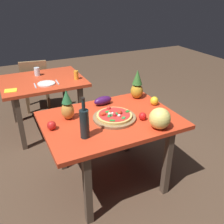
# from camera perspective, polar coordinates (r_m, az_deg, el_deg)

# --- Properties ---
(ground_plane) EXTENTS (10.00, 10.00, 0.00)m
(ground_plane) POSITION_cam_1_polar(r_m,az_deg,el_deg) (2.76, -0.29, -15.08)
(ground_plane) COLOR #4C3828
(display_table) EXTENTS (1.25, 0.90, 0.74)m
(display_table) POSITION_cam_1_polar(r_m,az_deg,el_deg) (2.38, -0.33, -3.31)
(display_table) COLOR #4F3E31
(display_table) RESTS_ON ground_plane
(background_table) EXTENTS (1.07, 0.88, 0.74)m
(background_table) POSITION_cam_1_polar(r_m,az_deg,el_deg) (3.49, -15.53, 5.66)
(background_table) COLOR #4F3E31
(background_table) RESTS_ON ground_plane
(dining_chair) EXTENTS (0.46, 0.46, 0.85)m
(dining_chair) POSITION_cam_1_polar(r_m,az_deg,el_deg) (4.16, -17.19, 6.53)
(dining_chair) COLOR olive
(dining_chair) RESTS_ON ground_plane
(pizza_board) EXTENTS (0.40, 0.40, 0.02)m
(pizza_board) POSITION_cam_1_polar(r_m,az_deg,el_deg) (2.32, 0.54, -1.33)
(pizza_board) COLOR olive
(pizza_board) RESTS_ON display_table
(pizza) EXTENTS (0.33, 0.33, 0.06)m
(pizza) POSITION_cam_1_polar(r_m,az_deg,el_deg) (2.30, 0.46, -0.71)
(pizza) COLOR #DBB35E
(pizza) RESTS_ON pizza_board
(wine_bottle) EXTENTS (0.08, 0.08, 0.35)m
(wine_bottle) POSITION_cam_1_polar(r_m,az_deg,el_deg) (2.00, -6.35, -2.50)
(wine_bottle) COLOR black
(wine_bottle) RESTS_ON display_table
(pineapple_left) EXTENTS (0.12, 0.12, 0.29)m
(pineapple_left) POSITION_cam_1_polar(r_m,az_deg,el_deg) (2.31, -10.23, 1.31)
(pineapple_left) COLOR #C28134
(pineapple_left) RESTS_ON display_table
(pineapple_right) EXTENTS (0.14, 0.14, 0.32)m
(pineapple_right) POSITION_cam_1_polar(r_m,az_deg,el_deg) (2.73, 5.76, 6.02)
(pineapple_right) COLOR #B78723
(pineapple_right) RESTS_ON display_table
(melon) EXTENTS (0.19, 0.19, 0.19)m
(melon) POSITION_cam_1_polar(r_m,az_deg,el_deg) (2.17, 10.90, -1.45)
(melon) COLOR #E0CB65
(melon) RESTS_ON display_table
(bell_pepper) EXTENTS (0.09, 0.09, 0.09)m
(bell_pepper) POSITION_cam_1_polar(r_m,az_deg,el_deg) (2.62, 9.68, 2.53)
(bell_pepper) COLOR yellow
(bell_pepper) RESTS_ON display_table
(eggplant) EXTENTS (0.21, 0.11, 0.09)m
(eggplant) POSITION_cam_1_polar(r_m,az_deg,el_deg) (2.59, -2.10, 2.64)
(eggplant) COLOR #3F144E
(eggplant) RESTS_ON display_table
(tomato_at_corner) EXTENTS (0.07, 0.07, 0.07)m
(tomato_at_corner) POSITION_cam_1_polar(r_m,az_deg,el_deg) (2.31, 7.02, -0.96)
(tomato_at_corner) COLOR red
(tomato_at_corner) RESTS_ON display_table
(tomato_near_board) EXTENTS (0.08, 0.08, 0.08)m
(tomato_near_board) POSITION_cam_1_polar(r_m,az_deg,el_deg) (2.20, -13.69, -3.02)
(tomato_near_board) COLOR red
(tomato_near_board) RESTS_ON display_table
(drinking_glass_juice) EXTENTS (0.06, 0.06, 0.12)m
(drinking_glass_juice) POSITION_cam_1_polar(r_m,az_deg,el_deg) (3.36, -8.23, 8.39)
(drinking_glass_juice) COLOR orange
(drinking_glass_juice) RESTS_ON background_table
(drinking_glass_water) EXTENTS (0.08, 0.08, 0.11)m
(drinking_glass_water) POSITION_cam_1_polar(r_m,az_deg,el_deg) (3.62, -16.82, 8.87)
(drinking_glass_water) COLOR silver
(drinking_glass_water) RESTS_ON background_table
(dinner_plate) EXTENTS (0.22, 0.22, 0.02)m
(dinner_plate) POSITION_cam_1_polar(r_m,az_deg,el_deg) (3.27, -14.83, 6.31)
(dinner_plate) COLOR white
(dinner_plate) RESTS_ON background_table
(fork_utensil) EXTENTS (0.03, 0.18, 0.01)m
(fork_utensil) POSITION_cam_1_polar(r_m,az_deg,el_deg) (3.25, -17.23, 5.80)
(fork_utensil) COLOR silver
(fork_utensil) RESTS_ON background_table
(knife_utensil) EXTENTS (0.02, 0.18, 0.01)m
(knife_utensil) POSITION_cam_1_polar(r_m,az_deg,el_deg) (3.29, -12.44, 6.68)
(knife_utensil) COLOR silver
(knife_utensil) RESTS_ON background_table
(napkin_folded) EXTENTS (0.16, 0.14, 0.01)m
(napkin_folded) POSITION_cam_1_polar(r_m,az_deg,el_deg) (3.19, -22.23, 4.59)
(napkin_folded) COLOR yellow
(napkin_folded) RESTS_ON background_table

